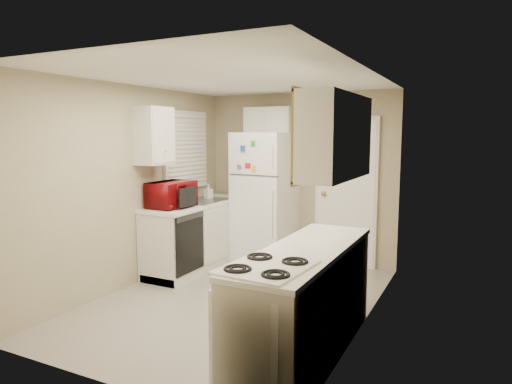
% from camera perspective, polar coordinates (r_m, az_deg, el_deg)
% --- Properties ---
extents(floor, '(3.80, 3.80, 0.00)m').
position_cam_1_polar(floor, '(5.17, -2.53, -13.39)').
color(floor, '#AFA69B').
rests_on(floor, ground).
extents(ceiling, '(3.80, 3.80, 0.00)m').
position_cam_1_polar(ceiling, '(4.87, -2.70, 14.05)').
color(ceiling, white).
rests_on(ceiling, floor).
extents(wall_left, '(3.80, 3.80, 0.00)m').
position_cam_1_polar(wall_left, '(5.69, -15.05, 0.72)').
color(wall_left, tan).
rests_on(wall_left, floor).
extents(wall_right, '(3.80, 3.80, 0.00)m').
position_cam_1_polar(wall_right, '(4.38, 13.63, -1.12)').
color(wall_right, tan).
rests_on(wall_right, floor).
extents(wall_back, '(2.80, 2.80, 0.00)m').
position_cam_1_polar(wall_back, '(6.59, 5.42, 1.81)').
color(wall_back, tan).
rests_on(wall_back, floor).
extents(wall_front, '(2.80, 2.80, 0.00)m').
position_cam_1_polar(wall_front, '(3.37, -18.52, -3.79)').
color(wall_front, tan).
rests_on(wall_front, floor).
extents(left_counter, '(0.60, 1.80, 0.90)m').
position_cam_1_polar(left_counter, '(6.33, -7.36, -5.32)').
color(left_counter, silver).
rests_on(left_counter, floor).
extents(dishwasher, '(0.03, 0.58, 0.72)m').
position_cam_1_polar(dishwasher, '(5.68, -8.29, -6.39)').
color(dishwasher, black).
rests_on(dishwasher, floor).
extents(sink, '(0.54, 0.74, 0.16)m').
position_cam_1_polar(sink, '(6.38, -6.67, -1.47)').
color(sink, gray).
rests_on(sink, left_counter).
extents(microwave, '(0.60, 0.34, 0.39)m').
position_cam_1_polar(microwave, '(5.86, -10.52, -0.44)').
color(microwave, maroon).
rests_on(microwave, left_counter).
extents(soap_bottle, '(0.12, 0.13, 0.21)m').
position_cam_1_polar(soap_bottle, '(6.58, -5.96, 0.04)').
color(soap_bottle, white).
rests_on(soap_bottle, left_counter).
extents(window_blinds, '(0.10, 0.98, 1.08)m').
position_cam_1_polar(window_blinds, '(6.46, -8.71, 5.20)').
color(window_blinds, silver).
rests_on(window_blinds, wall_left).
extents(upper_cabinet_left, '(0.30, 0.45, 0.70)m').
position_cam_1_polar(upper_cabinet_left, '(5.72, -12.65, 6.86)').
color(upper_cabinet_left, silver).
rests_on(upper_cabinet_left, wall_left).
extents(refrigerator, '(0.82, 0.80, 1.84)m').
position_cam_1_polar(refrigerator, '(6.51, 1.18, -0.69)').
color(refrigerator, white).
rests_on(refrigerator, floor).
extents(cabinet_over_fridge, '(0.70, 0.30, 0.40)m').
position_cam_1_polar(cabinet_over_fridge, '(6.58, 1.74, 8.80)').
color(cabinet_over_fridge, silver).
rests_on(cabinet_over_fridge, wall_back).
extents(interior_door, '(0.86, 0.06, 2.08)m').
position_cam_1_polar(interior_door, '(6.36, 11.17, -0.13)').
color(interior_door, white).
rests_on(interior_door, floor).
extents(right_counter, '(0.60, 2.00, 0.90)m').
position_cam_1_polar(right_counter, '(3.90, 6.16, -13.39)').
color(right_counter, silver).
rests_on(right_counter, floor).
extents(stove, '(0.58, 0.70, 0.80)m').
position_cam_1_polar(stove, '(3.39, 1.37, -17.59)').
color(stove, white).
rests_on(stove, floor).
extents(upper_cabinet_right, '(0.30, 1.20, 0.70)m').
position_cam_1_polar(upper_cabinet_right, '(3.89, 10.07, 6.81)').
color(upper_cabinet_right, silver).
rests_on(upper_cabinet_right, wall_right).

